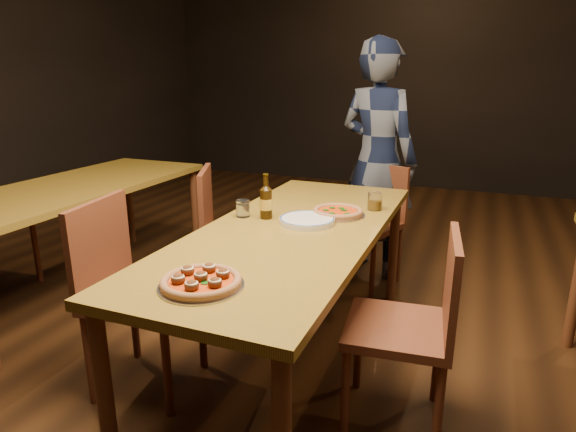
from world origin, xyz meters
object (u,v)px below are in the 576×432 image
at_px(table_main, 292,241).
at_px(plate_stack, 307,220).
at_px(pizza_margherita, 338,212).
at_px(beer_bottle, 266,203).
at_px(chair_end, 366,224).
at_px(water_glass, 243,208).
at_px(diner, 377,160).
at_px(chair_main_nw, 145,294).
at_px(pizza_meatball, 201,281).
at_px(chair_main_e, 398,326).
at_px(table_left, 71,196).
at_px(chair_main_sw, 239,235).
at_px(amber_glass, 375,201).

height_order(table_main, plate_stack, plate_stack).
bearing_deg(pizza_margherita, beer_bottle, -149.66).
height_order(chair_end, water_glass, chair_end).
distance_m(beer_bottle, water_glass, 0.13).
bearing_deg(diner, water_glass, 95.15).
bearing_deg(chair_main_nw, table_main, -63.52).
relative_size(chair_main_nw, pizza_meatball, 3.20).
bearing_deg(chair_main_e, plate_stack, -127.22).
relative_size(chair_main_nw, pizza_margherita, 3.41).
height_order(chair_main_e, pizza_margherita, chair_main_e).
height_order(table_left, diner, diner).
xyz_separation_m(table_left, plate_stack, (1.74, -0.21, 0.08)).
bearing_deg(chair_main_sw, beer_bottle, -162.85).
distance_m(chair_main_sw, plate_stack, 0.82).
height_order(table_left, amber_glass, amber_glass).
xyz_separation_m(pizza_margherita, amber_glass, (0.15, 0.18, 0.03)).
relative_size(table_main, chair_main_sw, 2.13).
xyz_separation_m(chair_main_nw, pizza_meatball, (0.53, -0.34, 0.29)).
relative_size(chair_main_nw, chair_main_e, 1.06).
bearing_deg(pizza_margherita, chair_main_nw, -136.35).
bearing_deg(beer_bottle, water_glass, -171.80).
height_order(chair_end, pizza_meatball, chair_end).
distance_m(chair_main_sw, water_glass, 0.64).
bearing_deg(plate_stack, chair_end, 86.75).
bearing_deg(table_left, water_glass, -9.17).
distance_m(table_main, chair_main_e, 0.64).
distance_m(chair_end, plate_stack, 1.12).
relative_size(table_left, water_glass, 22.96).
relative_size(table_main, chair_end, 2.27).
height_order(pizza_margherita, diner, diner).
relative_size(pizza_meatball, water_glass, 3.42).
xyz_separation_m(table_left, chair_end, (1.80, 0.86, -0.24)).
relative_size(table_left, chair_main_nw, 2.10).
xyz_separation_m(table_left, pizza_margherita, (1.85, -0.02, 0.09)).
relative_size(beer_bottle, water_glass, 2.58).
distance_m(chair_main_nw, plate_stack, 0.84).
height_order(table_main, diner, diner).
relative_size(chair_end, pizza_meatball, 2.95).
relative_size(chair_main_sw, amber_glass, 9.82).
distance_m(chair_main_nw, water_glass, 0.64).
distance_m(plate_stack, diner, 1.34).
distance_m(chair_main_sw, chair_end, 0.92).
xyz_separation_m(chair_main_nw, plate_stack, (0.62, 0.50, 0.29)).
height_order(chair_end, beer_bottle, beer_bottle).
relative_size(table_left, plate_stack, 7.34).
height_order(amber_glass, diner, diner).
bearing_deg(table_left, chair_main_sw, 12.33).
bearing_deg(table_main, chair_main_e, -21.44).
distance_m(chair_main_e, plate_stack, 0.68).
height_order(chair_main_e, amber_glass, chair_main_e).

